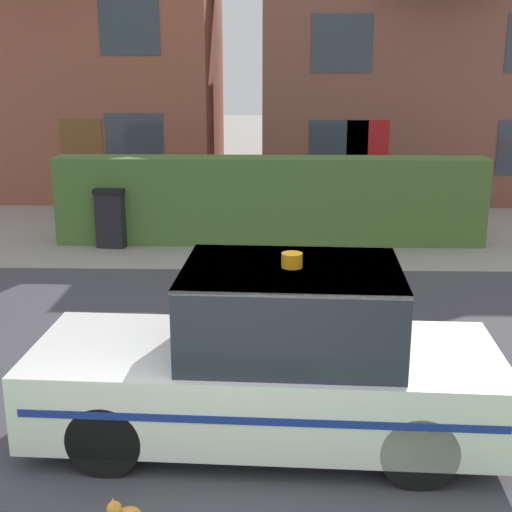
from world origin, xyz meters
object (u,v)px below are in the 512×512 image
Objects in this scene: police_car at (272,362)px; house_left at (73,31)px; house_right at (416,41)px; wheelie_bin at (114,216)px.

police_car is 0.54× the size of house_left.
house_right is 7.43× the size of wheelie_bin.
house_right is (3.76, 13.67, 3.13)m from police_car.
wheelie_bin is (-3.10, 7.22, -0.22)m from police_car.
house_left is 0.97× the size of house_right.
house_right reaches higher than police_car.
police_car reaches higher than wheelie_bin.
police_car is 3.90× the size of wheelie_bin.
house_right is at bearing -102.79° from police_car.
police_car is 14.52m from house_right.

